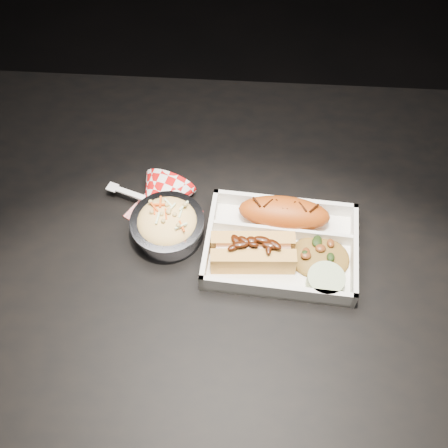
{
  "coord_description": "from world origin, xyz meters",
  "views": [
    {
      "loc": [
        -0.01,
        -0.52,
        1.57
      ],
      "look_at": [
        -0.04,
        -0.01,
        0.81
      ],
      "focal_mm": 45.0,
      "sensor_mm": 36.0,
      "label": 1
    }
  ],
  "objects_px": {
    "napkin_fork": "(158,204)",
    "dining_table": "(246,267)",
    "food_tray": "(281,248)",
    "hotdog": "(253,251)",
    "foil_coleslaw_cup": "(168,225)",
    "fried_pastry": "(284,213)"
  },
  "relations": [
    {
      "from": "napkin_fork",
      "to": "dining_table",
      "type": "bearing_deg",
      "value": 0.01
    },
    {
      "from": "food_tray",
      "to": "napkin_fork",
      "type": "bearing_deg",
      "value": 165.46
    },
    {
      "from": "hotdog",
      "to": "food_tray",
      "type": "bearing_deg",
      "value": 23.62
    },
    {
      "from": "dining_table",
      "to": "hotdog",
      "type": "xyz_separation_m",
      "value": [
        0.01,
        -0.04,
        0.12
      ]
    },
    {
      "from": "dining_table",
      "to": "food_tray",
      "type": "bearing_deg",
      "value": -16.53
    },
    {
      "from": "dining_table",
      "to": "food_tray",
      "type": "relative_size",
      "value": 4.59
    },
    {
      "from": "hotdog",
      "to": "foil_coleslaw_cup",
      "type": "distance_m",
      "value": 0.15
    },
    {
      "from": "food_tray",
      "to": "fried_pastry",
      "type": "height_order",
      "value": "fried_pastry"
    },
    {
      "from": "food_tray",
      "to": "fried_pastry",
      "type": "relative_size",
      "value": 1.67
    },
    {
      "from": "hotdog",
      "to": "napkin_fork",
      "type": "distance_m",
      "value": 0.2
    },
    {
      "from": "fried_pastry",
      "to": "hotdog",
      "type": "height_order",
      "value": "hotdog"
    },
    {
      "from": "food_tray",
      "to": "foil_coleslaw_cup",
      "type": "height_order",
      "value": "foil_coleslaw_cup"
    },
    {
      "from": "food_tray",
      "to": "foil_coleslaw_cup",
      "type": "xyz_separation_m",
      "value": [
        -0.19,
        0.02,
        0.02
      ]
    },
    {
      "from": "dining_table",
      "to": "food_tray",
      "type": "height_order",
      "value": "food_tray"
    },
    {
      "from": "hotdog",
      "to": "foil_coleslaw_cup",
      "type": "xyz_separation_m",
      "value": [
        -0.15,
        0.04,
        -0.0
      ]
    },
    {
      "from": "food_tray",
      "to": "napkin_fork",
      "type": "relative_size",
      "value": 1.48
    },
    {
      "from": "foil_coleslaw_cup",
      "to": "napkin_fork",
      "type": "relative_size",
      "value": 0.71
    },
    {
      "from": "dining_table",
      "to": "hotdog",
      "type": "distance_m",
      "value": 0.13
    },
    {
      "from": "napkin_fork",
      "to": "hotdog",
      "type": "bearing_deg",
      "value": -10.35
    },
    {
      "from": "hotdog",
      "to": "foil_coleslaw_cup",
      "type": "bearing_deg",
      "value": 160.07
    },
    {
      "from": "foil_coleslaw_cup",
      "to": "napkin_fork",
      "type": "xyz_separation_m",
      "value": [
        -0.02,
        0.05,
        -0.02
      ]
    },
    {
      "from": "food_tray",
      "to": "foil_coleslaw_cup",
      "type": "distance_m",
      "value": 0.19
    }
  ]
}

